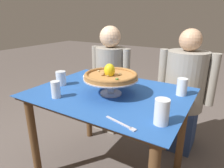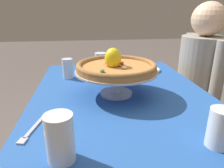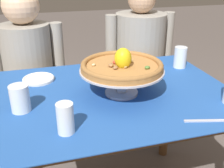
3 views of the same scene
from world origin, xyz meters
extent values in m
cylinder|color=brown|center=(-0.48, 0.35, 0.35)|extent=(0.06, 0.06, 0.71)
cylinder|color=brown|center=(0.48, 0.35, 0.35)|extent=(0.06, 0.06, 0.71)
cube|color=brown|center=(0.00, 0.00, 0.72)|extent=(1.08, 0.81, 0.02)
cube|color=#23519E|center=(0.00, 0.00, 0.73)|extent=(1.12, 0.85, 0.00)
cylinder|color=#B7B7C1|center=(0.03, -0.03, 0.74)|extent=(0.15, 0.15, 0.01)
cylinder|color=#B7B7C1|center=(0.03, -0.03, 0.80)|extent=(0.05, 0.05, 0.10)
cylinder|color=#B7B7C1|center=(0.03, -0.03, 0.85)|extent=(0.38, 0.38, 0.01)
cylinder|color=#AD753D|center=(0.03, -0.03, 0.87)|extent=(0.37, 0.37, 0.02)
torus|color=olive|center=(0.03, -0.03, 0.88)|extent=(0.37, 0.37, 0.02)
ellipsoid|color=#C63D28|center=(0.01, 0.00, 0.89)|extent=(0.03, 0.02, 0.02)
ellipsoid|color=beige|center=(0.08, 0.00, 0.88)|extent=(0.02, 0.03, 0.01)
ellipsoid|color=#996B42|center=(-0.01, -0.07, 0.88)|extent=(0.03, 0.03, 0.01)
ellipsoid|color=#996B42|center=(0.04, -0.01, 0.88)|extent=(0.02, 0.02, 0.01)
ellipsoid|color=beige|center=(-0.09, 0.00, 0.88)|extent=(0.02, 0.02, 0.01)
ellipsoid|color=tan|center=(0.03, -0.06, 0.89)|extent=(0.03, 0.03, 0.02)
ellipsoid|color=#996B42|center=(0.04, -0.04, 0.89)|extent=(0.03, 0.03, 0.01)
ellipsoid|color=#996B42|center=(-0.02, -0.03, 0.89)|extent=(0.03, 0.03, 0.02)
ellipsoid|color=#4C7533|center=(0.12, -0.10, 0.88)|extent=(0.03, 0.02, 0.01)
ellipsoid|color=yellow|center=(0.03, -0.04, 0.92)|extent=(0.09, 0.09, 0.09)
cylinder|color=white|center=(-0.26, -0.28, 0.79)|extent=(0.06, 0.06, 0.12)
cylinder|color=silver|center=(-0.26, -0.28, 0.76)|extent=(0.05, 0.05, 0.05)
cylinder|color=white|center=(-0.42, -0.07, 0.79)|extent=(0.08, 0.08, 0.11)
cylinder|color=silver|center=(-0.42, -0.07, 0.78)|extent=(0.07, 0.07, 0.08)
cylinder|color=white|center=(0.46, 0.22, 0.80)|extent=(0.07, 0.07, 0.12)
cylinder|color=silver|center=(0.46, 0.22, 0.77)|extent=(0.06, 0.06, 0.07)
cylinder|color=silver|center=(-0.34, 0.24, 0.74)|extent=(0.16, 0.16, 0.01)
torus|color=white|center=(-0.34, 0.24, 0.75)|extent=(0.16, 0.16, 0.01)
cube|color=#B7B7C1|center=(0.27, -0.35, 0.74)|extent=(0.17, 0.05, 0.01)
cube|color=gray|center=(-0.40, 0.66, 0.22)|extent=(0.28, 0.32, 0.43)
cylinder|color=gray|center=(-0.40, 0.66, 0.69)|extent=(0.32, 0.32, 0.52)
sphere|color=beige|center=(-0.40, 0.66, 1.06)|extent=(0.23, 0.23, 0.23)
cylinder|color=gray|center=(-0.20, 0.66, 0.73)|extent=(0.08, 0.08, 0.44)
cube|color=navy|center=(0.40, 0.69, 0.21)|extent=(0.28, 0.32, 0.43)
cylinder|color=gray|center=(0.40, 0.69, 0.70)|extent=(0.36, 0.36, 0.55)
cylinder|color=gray|center=(0.18, 0.69, 0.74)|extent=(0.08, 0.08, 0.47)
cylinder|color=gray|center=(0.62, 0.69, 0.74)|extent=(0.08, 0.08, 0.47)
camera|label=1|loc=(0.72, -1.14, 1.26)|focal=31.48mm
camera|label=2|loc=(0.95, -0.17, 1.13)|focal=33.22mm
camera|label=3|loc=(-0.32, -1.11, 1.30)|focal=43.07mm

